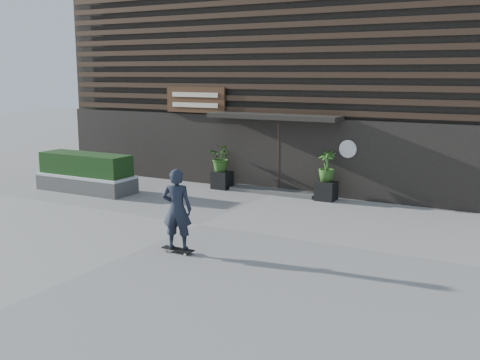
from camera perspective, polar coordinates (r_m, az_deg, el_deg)
The scene contains 11 objects.
ground at distance 15.10m, azimuth -4.09°, elevation -4.48°, with size 80.00×80.00×0.00m, color gray.
entrance_step at distance 19.00m, azimuth 3.44°, elevation -1.12°, with size 3.00×0.80×0.12m, color #4D4D4A.
planter_pot_left at distance 19.65m, azimuth -1.81°, elevation 0.01°, with size 0.60×0.60×0.60m, color black.
bamboo_left at distance 19.52m, azimuth -1.82°, elevation 2.26°, with size 0.86×0.75×0.96m, color #2D591E.
planter_pot_right at distance 18.05m, azimuth 8.64°, elevation -1.07°, with size 0.60×0.60×0.60m, color black.
bamboo_right at distance 17.91m, azimuth 8.71°, elevation 1.37°, with size 0.54×0.54×0.96m, color #2D591E.
raised_bed at distance 19.92m, azimuth -15.12°, elevation -0.36°, with size 3.50×1.20×0.50m, color #494846.
snow_layer at distance 19.86m, azimuth -15.16°, elevation 0.46°, with size 3.50×1.20×0.08m, color silver.
hedge at distance 19.80m, azimuth -15.22°, elevation 1.57°, with size 3.30×1.00×0.70m, color #153312.
building at distance 23.56m, azimuth 9.25°, elevation 10.68°, with size 18.00×11.00×8.00m.
skateboarder at distance 12.58m, azimuth -6.33°, elevation -2.95°, with size 0.78×0.62×1.90m.
Camera 1 is at (7.94, -12.22, 3.95)m, focal length 42.60 mm.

